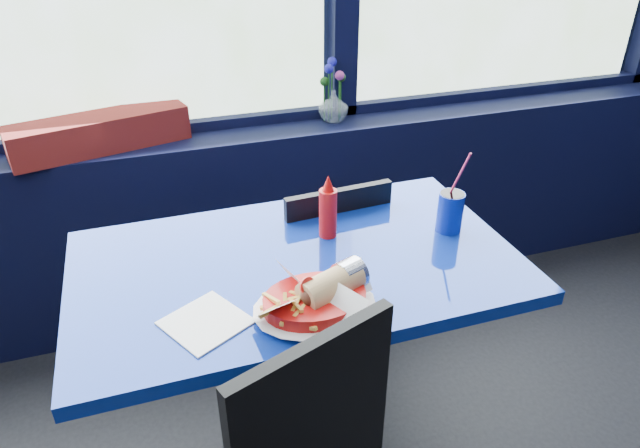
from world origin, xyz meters
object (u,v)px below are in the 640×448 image
(near_table, at_px, (298,312))
(chair_near_back, at_px, (329,265))
(flower_vase, at_px, (333,102))
(soda_cup, at_px, (450,211))
(ketchup_bottle, at_px, (328,210))
(food_basket, at_px, (317,299))
(planter_box, at_px, (100,132))

(near_table, height_order, chair_near_back, chair_near_back)
(flower_vase, bearing_deg, chair_near_back, -110.43)
(chair_near_back, bearing_deg, near_table, 53.64)
(soda_cup, bearing_deg, near_table, -178.35)
(flower_vase, height_order, ketchup_bottle, flower_vase)
(chair_near_back, height_order, ketchup_bottle, ketchup_bottle)
(flower_vase, relative_size, food_basket, 0.93)
(planter_box, relative_size, flower_vase, 2.45)
(planter_box, xyz_separation_m, soda_cup, (0.96, -0.84, -0.05))
(near_table, relative_size, food_basket, 4.36)
(chair_near_back, distance_m, flower_vase, 0.70)
(planter_box, bearing_deg, chair_near_back, -51.67)
(flower_vase, bearing_deg, ketchup_bottle, -110.50)
(near_table, height_order, ketchup_bottle, ketchup_bottle)
(planter_box, bearing_deg, flower_vase, -13.88)
(near_table, bearing_deg, ketchup_bottle, 38.24)
(chair_near_back, relative_size, ketchup_bottle, 4.27)
(chair_near_back, xyz_separation_m, planter_box, (-0.70, 0.53, 0.39))
(ketchup_bottle, height_order, soda_cup, soda_cup)
(near_table, relative_size, flower_vase, 4.69)
(soda_cup, bearing_deg, food_basket, -154.03)
(planter_box, height_order, food_basket, planter_box)
(food_basket, relative_size, ketchup_bottle, 1.42)
(near_table, height_order, food_basket, food_basket)
(chair_near_back, relative_size, planter_box, 1.32)
(food_basket, bearing_deg, planter_box, 117.16)
(ketchup_bottle, bearing_deg, near_table, -141.76)
(chair_near_back, distance_m, planter_box, 0.96)
(chair_near_back, xyz_separation_m, ketchup_bottle, (-0.09, -0.23, 0.36))
(near_table, bearing_deg, chair_near_back, 57.42)
(chair_near_back, distance_m, ketchup_bottle, 0.44)
(planter_box, distance_m, ketchup_bottle, 0.98)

